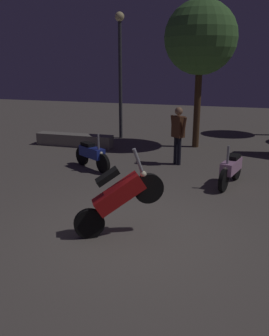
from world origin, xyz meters
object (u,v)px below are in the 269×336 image
(motorcycle_blue_parked_right, at_px, (92,154))
(person_rider_beside, at_px, (178,130))
(streetlamp_near, at_px, (120,60))
(motorcycle_pink_parked_left, at_px, (231,169))
(motorcycle_red_foreground, at_px, (119,197))

(motorcycle_blue_parked_right, distance_m, person_rider_beside, 2.70)
(person_rider_beside, height_order, streetlamp_near, streetlamp_near)
(motorcycle_pink_parked_left, relative_size, motorcycle_blue_parked_right, 1.13)
(motorcycle_blue_parked_right, bearing_deg, person_rider_beside, 59.87)
(motorcycle_red_foreground, distance_m, streetlamp_near, 8.99)
(motorcycle_pink_parked_left, relative_size, person_rider_beside, 0.92)
(person_rider_beside, xyz_separation_m, streetlamp_near, (-2.93, 3.29, 2.04))
(person_rider_beside, bearing_deg, streetlamp_near, 78.53)
(person_rider_beside, bearing_deg, motorcycle_pink_parked_left, -96.10)
(motorcycle_red_foreground, bearing_deg, streetlamp_near, 78.97)
(motorcycle_blue_parked_right, height_order, streetlamp_near, streetlamp_near)
(motorcycle_red_foreground, relative_size, streetlamp_near, 0.33)
(person_rider_beside, bearing_deg, motorcycle_blue_parked_right, 153.51)
(motorcycle_red_foreground, xyz_separation_m, motorcycle_blue_parked_right, (-2.12, 3.77, -0.31))
(motorcycle_red_foreground, height_order, streetlamp_near, streetlamp_near)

